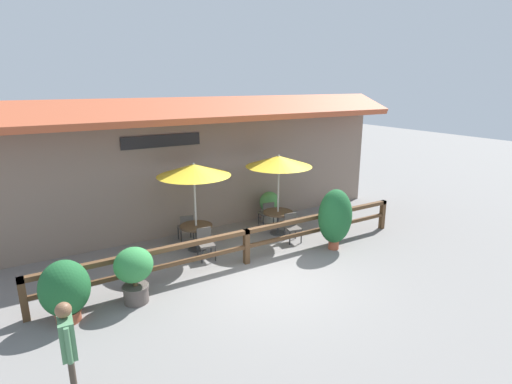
{
  "coord_description": "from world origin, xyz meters",
  "views": [
    {
      "loc": [
        -4.82,
        -7.43,
        4.65
      ],
      "look_at": [
        0.59,
        1.54,
        1.77
      ],
      "focal_mm": 28.0,
      "sensor_mm": 36.0,
      "label": 1
    }
  ],
  "objects": [
    {
      "name": "ground_plane",
      "position": [
        0.0,
        0.0,
        0.0
      ],
      "size": [
        60.0,
        60.0,
        0.0
      ],
      "primitive_type": "plane",
      "color": "slate"
    },
    {
      "name": "building_facade",
      "position": [
        -0.0,
        4.1,
        2.16
      ],
      "size": [
        14.28,
        1.49,
        4.23
      ],
      "color": "gray",
      "rests_on": "ground"
    },
    {
      "name": "patio_railing",
      "position": [
        0.0,
        1.05,
        0.7
      ],
      "size": [
        10.4,
        0.14,
        0.95
      ],
      "color": "brown",
      "rests_on": "ground"
    },
    {
      "name": "patio_umbrella_near",
      "position": [
        -0.77,
        2.6,
        2.34
      ],
      "size": [
        2.04,
        2.04,
        2.54
      ],
      "color": "#B7B2A8",
      "rests_on": "ground"
    },
    {
      "name": "dining_table_near",
      "position": [
        -0.77,
        2.6,
        0.58
      ],
      "size": [
        0.93,
        0.93,
        0.73
      ],
      "color": "#4C3826",
      "rests_on": "ground"
    },
    {
      "name": "chair_near_streetside",
      "position": [
        -0.8,
        1.89,
        0.48
      ],
      "size": [
        0.47,
        0.47,
        0.85
      ],
      "rotation": [
        0.0,
        0.0,
        -0.12
      ],
      "color": "#514C47",
      "rests_on": "ground"
    },
    {
      "name": "chair_near_wallside",
      "position": [
        -0.8,
        3.3,
        0.48
      ],
      "size": [
        0.47,
        0.47,
        0.85
      ],
      "rotation": [
        0.0,
        0.0,
        3.01
      ],
      "color": "#514C47",
      "rests_on": "ground"
    },
    {
      "name": "patio_umbrella_middle",
      "position": [
        1.94,
        2.43,
        2.34
      ],
      "size": [
        2.04,
        2.04,
        2.54
      ],
      "color": "#B7B2A8",
      "rests_on": "ground"
    },
    {
      "name": "dining_table_middle",
      "position": [
        1.94,
        2.43,
        0.58
      ],
      "size": [
        0.93,
        0.93,
        0.73
      ],
      "color": "#4C3826",
      "rests_on": "ground"
    },
    {
      "name": "chair_middle_streetside",
      "position": [
        1.95,
        1.69,
        0.48
      ],
      "size": [
        0.48,
        0.48,
        0.85
      ],
      "rotation": [
        0.0,
        0.0,
        -0.17
      ],
      "color": "#514C47",
      "rests_on": "ground"
    },
    {
      "name": "chair_middle_wallside",
      "position": [
        2.0,
        3.17,
        0.48
      ],
      "size": [
        0.47,
        0.47,
        0.85
      ],
      "rotation": [
        0.0,
        0.0,
        3.02
      ],
      "color": "#514C47",
      "rests_on": "ground"
    },
    {
      "name": "potted_plant_corner_fern",
      "position": [
        -3.03,
        0.61,
        0.75
      ],
      "size": [
        0.83,
        0.75,
        1.27
      ],
      "color": "#564C47",
      "rests_on": "ground"
    },
    {
      "name": "potted_plant_small_flowering",
      "position": [
        -4.4,
        0.59,
        0.69
      ],
      "size": [
        0.97,
        0.87,
        1.31
      ],
      "color": "#9E4C33",
      "rests_on": "ground"
    },
    {
      "name": "potted_plant_entrance_palm",
      "position": [
        2.64,
        0.59,
        0.97
      ],
      "size": [
        0.99,
        0.89,
        1.78
      ],
      "color": "#9E4C33",
      "rests_on": "ground"
    },
    {
      "name": "potted_plant_broad_leaf",
      "position": [
        2.34,
        3.55,
        0.56
      ],
      "size": [
        0.7,
        0.63,
        1.06
      ],
      "color": "#B7AD99",
      "rests_on": "ground"
    },
    {
      "name": "pedestrian",
      "position": [
        -4.58,
        -1.76,
        1.07
      ],
      "size": [
        0.23,
        0.59,
        1.67
      ],
      "rotation": [
        0.0,
        0.0,
        -1.62
      ],
      "color": "#42382D",
      "rests_on": "ground"
    }
  ]
}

